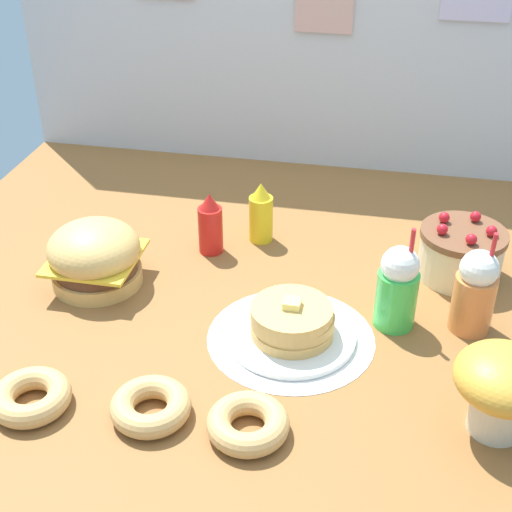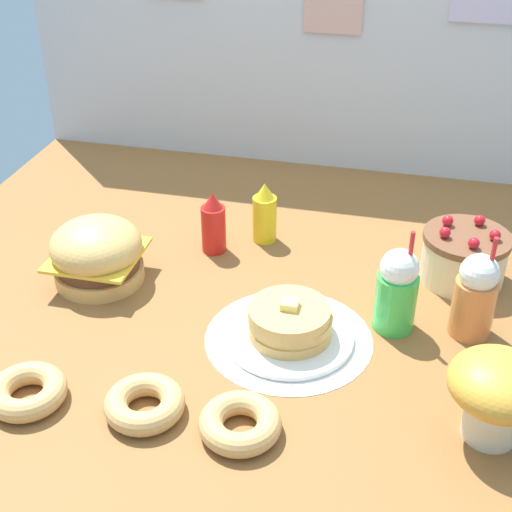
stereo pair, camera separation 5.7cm
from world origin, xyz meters
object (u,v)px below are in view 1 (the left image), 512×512
Objects in this scene: ketchup_bottle at (210,225)px; donut_pink_glaze at (31,396)px; layer_cake at (461,253)px; mushroom_stool at (503,385)px; cream_soda_cup at (397,287)px; mustard_bottle at (261,214)px; pancake_stack at (292,325)px; donut_chocolate at (151,406)px; orange_float_cup at (475,291)px; donut_vanilla at (248,423)px; burger at (95,256)px.

ketchup_bottle reaches higher than donut_pink_glaze.
layer_cake is 1.13× the size of mushroom_stool.
cream_soda_cup is at bearing -24.71° from ketchup_bottle.
donut_pink_glaze is (-0.99, -0.77, -0.05)m from layer_cake.
mustard_bottle is at bearing 35.67° from ketchup_bottle.
donut_chocolate is (-0.27, -0.34, -0.02)m from pancake_stack.
layer_cake is 1.34× the size of donut_pink_glaze.
pancake_stack is at bearing -155.23° from cream_soda_cup.
orange_float_cup is 1.61× the size of donut_pink_glaze.
orange_float_cup is at bearing 33.56° from donut_chocolate.
layer_cake is 0.63m from mushroom_stool.
layer_cake reaches higher than donut_vanilla.
ketchup_bottle and mustard_bottle have the same top height.
cream_soda_cup is 1.36× the size of mushroom_stool.
mustard_bottle is at bearing 151.62° from orange_float_cup.
cream_soda_cup is 0.71m from donut_chocolate.
ketchup_bottle is at bearing 162.55° from orange_float_cup.
cream_soda_cup is 1.61× the size of donut_vanilla.
mushroom_stool is (0.24, -0.35, 0.01)m from cream_soda_cup.
cream_soda_cup is 0.20m from orange_float_cup.
donut_pink_glaze is at bearing -172.37° from mushroom_stool.
ketchup_bottle is 0.81m from orange_float_cup.
mushroom_stool is (0.77, 0.12, 0.10)m from donut_chocolate.
layer_cake is 1.25× the size of ketchup_bottle.
mustard_bottle is (0.42, 0.34, 0.00)m from burger.
orange_float_cup is at bearing -85.49° from layer_cake.
burger is 0.78× the size of pancake_stack.
pancake_stack is 1.83× the size of donut_pink_glaze.
burger is at bearing 179.65° from orange_float_cup.
pancake_stack is at bearing 83.16° from donut_vanilla.
cream_soda_cup is at bearing -122.63° from layer_cake.
donut_pink_glaze is 0.28m from donut_chocolate.
donut_pink_glaze is at bearing -113.74° from mustard_bottle.
pancake_stack is 1.83× the size of donut_vanilla.
donut_chocolate is at bearing 177.80° from donut_vanilla.
donut_vanilla is at bearing -135.46° from orange_float_cup.
cream_soda_cup and orange_float_cup have the same top height.
mushroom_stool is at bearing -36.98° from ketchup_bottle.
burger is 1.43× the size of donut_chocolate.
donut_chocolate is (0.28, 0.03, 0.00)m from donut_pink_glaze.
mustard_bottle is at bearing 66.26° from donut_pink_glaze.
donut_pink_glaze is at bearing -146.37° from pancake_stack.
mushroom_stool is (1.10, -0.38, 0.04)m from burger.
ketchup_bottle is at bearing -179.02° from layer_cake.
burger is 0.59m from donut_chocolate.
cream_soda_cup reaches higher than pancake_stack.
ketchup_bottle is at bearing 110.47° from donut_vanilla.
burger is at bearing -141.33° from mustard_bottle.
mushroom_stool is at bearing -46.58° from mustard_bottle.
orange_float_cup is 0.71m from donut_vanilla.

